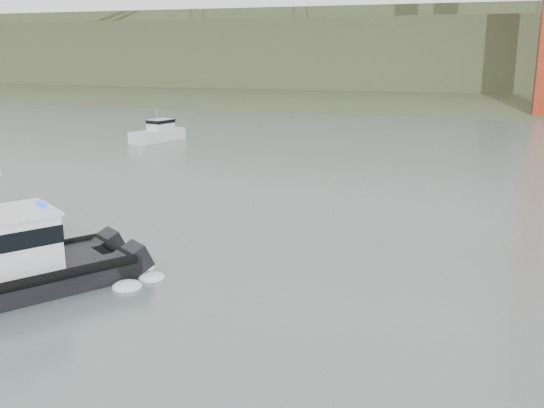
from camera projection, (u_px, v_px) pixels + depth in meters
The scene contains 4 objects.
ground at pixel (211, 301), 23.01m from camera, with size 400.00×400.00×0.00m, color slate.
headlands at pixel (439, 62), 136.67m from camera, with size 500.00×105.36×27.12m.
patrol_boat at pixel (1, 263), 23.44m from camera, with size 8.77×10.72×5.02m.
motorboat at pixel (159, 133), 64.29m from camera, with size 3.74×6.83×3.57m.
Camera 1 is at (9.00, -19.56, 9.20)m, focal length 40.00 mm.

